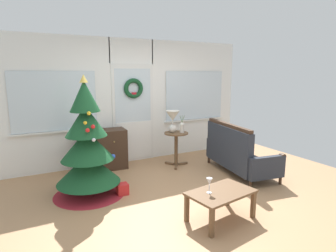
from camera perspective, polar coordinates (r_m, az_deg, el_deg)
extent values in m
plane|color=#AD7F56|center=(4.49, 2.75, -13.88)|extent=(6.76, 6.76, 0.00)
cube|color=white|center=(5.67, -21.86, 3.93)|extent=(2.15, 0.08, 2.55)
cube|color=white|center=(6.69, 5.17, 5.55)|extent=(2.15, 0.08, 2.55)
cube|color=white|center=(6.00, -7.46, 14.73)|extent=(0.94, 0.08, 0.50)
cube|color=silver|center=(6.00, -7.04, 2.54)|extent=(0.90, 0.05, 2.05)
cube|color=white|center=(6.09, -6.85, -2.85)|extent=(0.78, 0.02, 0.80)
cube|color=silver|center=(5.94, -7.05, 6.09)|extent=(0.78, 0.01, 1.10)
cube|color=silver|center=(5.61, -21.85, 4.63)|extent=(1.50, 0.01, 1.10)
cube|color=silver|center=(6.64, 5.45, 6.16)|extent=(1.50, 0.01, 1.10)
cube|color=silver|center=(5.68, -21.45, -1.10)|extent=(1.59, 0.06, 0.03)
cube|color=silver|center=(6.69, 5.42, 1.28)|extent=(1.59, 0.06, 0.03)
torus|color=#164424|center=(5.90, -6.95, 7.52)|extent=(0.41, 0.09, 0.41)
cube|color=red|center=(5.89, -6.87, 6.25)|extent=(0.10, 0.02, 0.10)
cylinder|color=#4C331E|center=(4.66, -15.56, -11.65)|extent=(0.10, 0.10, 0.25)
cone|color=maroon|center=(4.69, -15.51, -12.52)|extent=(1.09, 1.09, 0.10)
cone|color=#194C28|center=(4.55, -15.75, -8.14)|extent=(0.96, 0.96, 0.46)
cone|color=#194C28|center=(4.45, -15.99, -3.65)|extent=(0.79, 0.79, 0.46)
cone|color=#194C28|center=(4.38, -16.23, 1.03)|extent=(0.62, 0.62, 0.46)
cone|color=#194C28|center=(4.34, -16.49, 5.83)|extent=(0.44, 0.44, 0.46)
cone|color=#E0BC4C|center=(4.32, -16.66, 9.17)|extent=(0.12, 0.12, 0.12)
sphere|color=red|center=(4.12, -15.89, -0.84)|extent=(0.06, 0.06, 0.06)
sphere|color=gold|center=(4.15, -16.33, 0.63)|extent=(0.05, 0.05, 0.05)
sphere|color=silver|center=(4.14, -14.73, -2.74)|extent=(0.05, 0.05, 0.05)
sphere|color=#264CB2|center=(4.53, -11.01, -6.06)|extent=(0.08, 0.08, 0.08)
sphere|color=red|center=(4.15, -14.87, -0.13)|extent=(0.06, 0.06, 0.06)
sphere|color=gold|center=(4.14, -15.65, 2.47)|extent=(0.06, 0.06, 0.06)
cube|color=#3D281C|center=(5.67, -13.03, -4.69)|extent=(0.92, 0.47, 0.78)
sphere|color=tan|center=(5.38, -14.52, -3.50)|extent=(0.03, 0.03, 0.03)
sphere|color=tan|center=(5.45, -10.79, -3.16)|extent=(0.03, 0.03, 0.03)
sphere|color=tan|center=(5.46, -14.37, -6.55)|extent=(0.03, 0.03, 0.03)
sphere|color=tan|center=(5.53, -10.68, -6.18)|extent=(0.03, 0.03, 0.03)
cylinder|color=#3D281C|center=(5.25, 21.67, -10.11)|extent=(0.05, 0.05, 0.14)
cylinder|color=#3D281C|center=(6.35, 13.05, -6.03)|extent=(0.05, 0.05, 0.14)
cylinder|color=#3D281C|center=(4.90, 16.24, -11.29)|extent=(0.05, 0.05, 0.14)
cylinder|color=#3D281C|center=(6.06, 8.22, -6.67)|extent=(0.05, 0.05, 0.14)
cube|color=#282D38|center=(5.57, 14.49, -6.96)|extent=(0.91, 1.48, 0.14)
cube|color=#282D38|center=(5.31, 11.99, -3.45)|extent=(0.32, 1.40, 0.62)
cube|color=#3D281C|center=(5.24, 12.13, 0.15)|extent=(0.27, 1.37, 0.06)
cube|color=#282D38|center=(4.97, 19.34, -7.94)|extent=(0.67, 0.18, 0.38)
cylinder|color=#3D281C|center=(5.10, 22.03, -5.64)|extent=(0.10, 0.10, 0.09)
cube|color=#282D38|center=(6.15, 10.71, -3.99)|extent=(0.67, 0.18, 0.38)
cylinder|color=#3D281C|center=(6.25, 13.07, -2.23)|extent=(0.10, 0.10, 0.09)
cylinder|color=brown|center=(5.66, 1.65, -1.46)|extent=(0.48, 0.48, 0.02)
cylinder|color=brown|center=(5.74, 1.64, -4.83)|extent=(0.07, 0.07, 0.66)
cube|color=brown|center=(5.91, 2.99, -7.55)|extent=(0.20, 0.05, 0.04)
cube|color=brown|center=(5.91, 0.28, -7.53)|extent=(0.14, 0.20, 0.04)
cube|color=brown|center=(5.68, 1.59, -8.30)|extent=(0.14, 0.20, 0.04)
sphere|color=silver|center=(5.65, 0.93, -0.52)|extent=(0.16, 0.16, 0.16)
cylinder|color=silver|center=(5.62, 0.93, 0.77)|extent=(0.02, 0.02, 0.06)
cone|color=silver|center=(5.60, 0.94, 2.08)|extent=(0.28, 0.28, 0.20)
cylinder|color=beige|center=(5.64, 2.84, -0.56)|extent=(0.09, 0.09, 0.16)
sphere|color=beige|center=(5.62, 2.85, 0.24)|extent=(0.10, 0.10, 0.10)
cylinder|color=#4C7042|center=(5.60, 2.68, 1.23)|extent=(0.07, 0.01, 0.17)
cylinder|color=#4C7042|center=(5.61, 2.86, 1.25)|extent=(0.01, 0.01, 0.18)
cylinder|color=#4C7042|center=(5.62, 3.04, 1.26)|extent=(0.07, 0.01, 0.17)
cube|color=brown|center=(3.75, 10.62, -13.01)|extent=(0.91, 0.65, 0.03)
cube|color=brown|center=(3.45, 8.80, -18.72)|extent=(0.05, 0.05, 0.35)
cube|color=brown|center=(3.97, 16.80, -14.93)|extent=(0.05, 0.05, 0.35)
cube|color=brown|center=(3.73, 3.80, -16.21)|extent=(0.05, 0.05, 0.35)
cube|color=brown|center=(4.22, 11.89, -13.13)|extent=(0.05, 0.05, 0.35)
cylinder|color=silver|center=(3.68, 8.27, -13.14)|extent=(0.06, 0.06, 0.01)
cylinder|color=silver|center=(3.66, 8.29, -12.39)|extent=(0.01, 0.01, 0.10)
cone|color=silver|center=(3.62, 8.33, -11.01)|extent=(0.08, 0.08, 0.09)
cube|color=red|center=(4.56, -9.17, -12.42)|extent=(0.17, 0.15, 0.17)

